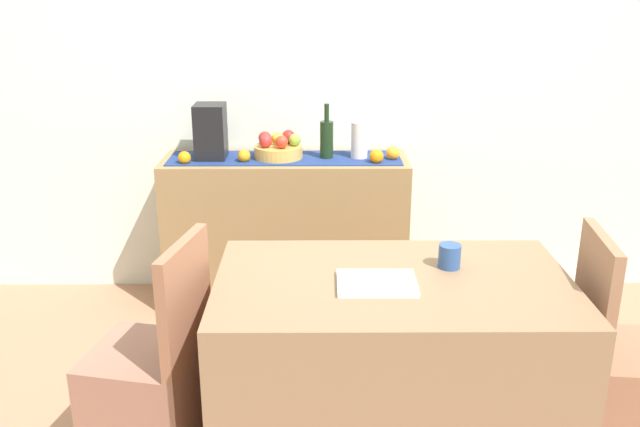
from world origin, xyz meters
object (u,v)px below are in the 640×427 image
at_px(coffee_cup, 450,256).
at_px(coffee_maker, 211,132).
at_px(fruit_bowl, 278,152).
at_px(ceramic_vase, 359,140).
at_px(open_book, 377,283).
at_px(wine_bottle, 327,139).
at_px(chair_near_window, 152,394).
at_px(sideboard_console, 286,232).
at_px(chair_by_corner, 625,391).
at_px(dining_table, 390,369).

bearing_deg(coffee_cup, coffee_maker, 130.98).
bearing_deg(fruit_bowl, coffee_maker, 180.00).
xyz_separation_m(ceramic_vase, open_book, (-0.02, -1.38, -0.20)).
distance_m(wine_bottle, chair_near_window, 1.65).
bearing_deg(sideboard_console, fruit_bowl, 180.00).
xyz_separation_m(wine_bottle, open_book, (0.16, -1.38, -0.21)).
bearing_deg(ceramic_vase, wine_bottle, 180.00).
xyz_separation_m(wine_bottle, chair_by_corner, (1.13, -1.33, -0.69)).
distance_m(sideboard_console, chair_near_window, 1.42).
relative_size(sideboard_console, open_book, 4.74).
bearing_deg(ceramic_vase, sideboard_console, 180.00).
bearing_deg(dining_table, open_book, -142.28).
xyz_separation_m(sideboard_console, fruit_bowl, (-0.04, 0.00, 0.46)).
xyz_separation_m(coffee_cup, chair_near_window, (-1.13, -0.11, -0.52)).
bearing_deg(chair_near_window, wine_bottle, 62.76).
height_order(fruit_bowl, dining_table, fruit_bowl).
xyz_separation_m(wine_bottle, chair_near_window, (-0.69, -1.33, -0.69)).
bearing_deg(wine_bottle, chair_by_corner, -49.58).
relative_size(fruit_bowl, chair_near_window, 0.29).
xyz_separation_m(fruit_bowl, wine_bottle, (0.26, 0.00, 0.07)).
height_order(wine_bottle, open_book, wine_bottle).
bearing_deg(open_book, coffee_maker, 120.04).
distance_m(wine_bottle, coffee_cup, 1.31).
distance_m(wine_bottle, chair_by_corner, 1.88).
height_order(fruit_bowl, ceramic_vase, ceramic_vase).
relative_size(coffee_maker, ceramic_vase, 1.48).
bearing_deg(fruit_bowl, wine_bottle, 0.00).
relative_size(fruit_bowl, wine_bottle, 0.88).
bearing_deg(open_book, wine_bottle, 97.20).
xyz_separation_m(sideboard_console, chair_by_corner, (1.36, -1.33, -0.16)).
distance_m(wine_bottle, dining_table, 1.47).
bearing_deg(chair_near_window, ceramic_vase, 57.12).
xyz_separation_m(ceramic_vase, chair_near_window, (-0.86, -1.33, -0.68)).
distance_m(sideboard_console, dining_table, 1.41).
relative_size(coffee_cup, chair_near_window, 0.10).
bearing_deg(chair_by_corner, coffee_cup, 171.14).
xyz_separation_m(coffee_maker, dining_table, (0.84, -1.33, -0.63)).
distance_m(sideboard_console, fruit_bowl, 0.46).
bearing_deg(chair_by_corner, chair_near_window, -179.84).
distance_m(sideboard_console, coffee_cup, 1.44).
xyz_separation_m(sideboard_console, open_book, (0.38, -1.38, 0.33)).
xyz_separation_m(coffee_maker, ceramic_vase, (0.79, 0.00, -0.05)).
distance_m(ceramic_vase, chair_by_corner, 1.77).
relative_size(coffee_maker, chair_near_window, 0.33).
bearing_deg(dining_table, wine_bottle, 99.50).
distance_m(sideboard_console, wine_bottle, 0.58).
distance_m(open_book, coffee_cup, 0.33).
height_order(open_book, chair_by_corner, chair_by_corner).
distance_m(dining_table, chair_by_corner, 0.92).
height_order(coffee_maker, ceramic_vase, coffee_maker).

